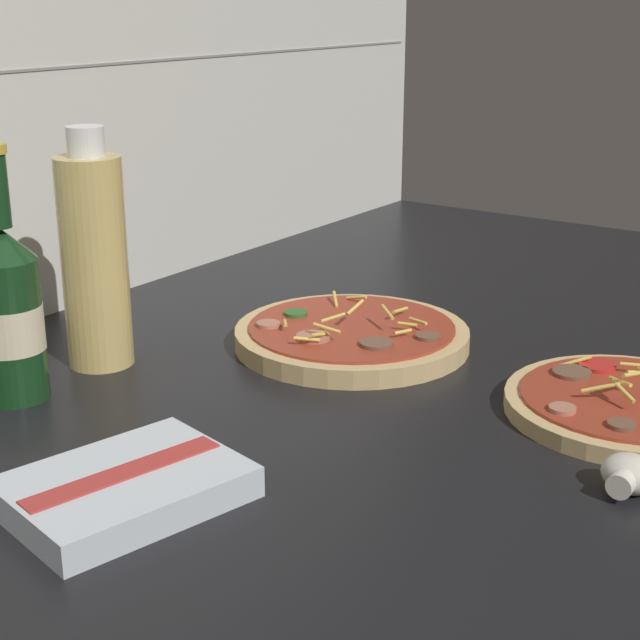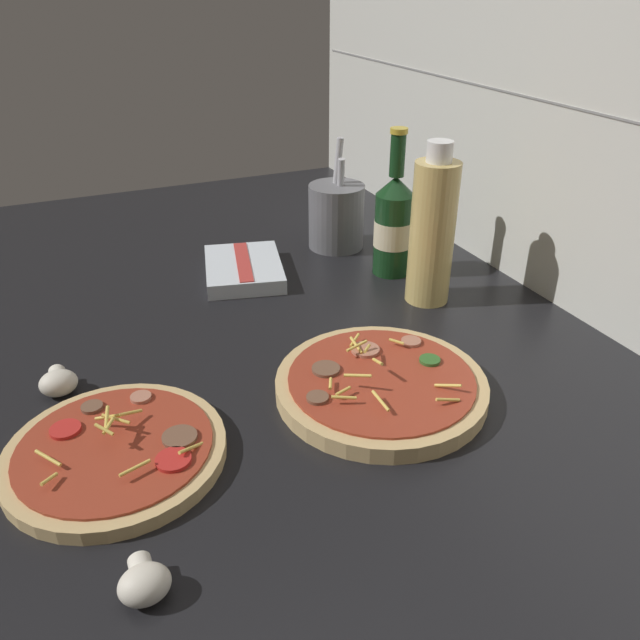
# 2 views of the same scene
# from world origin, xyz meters

# --- Properties ---
(counter_slab) EXTENTS (1.60, 0.90, 0.03)m
(counter_slab) POSITION_xyz_m (0.00, 0.00, 0.01)
(counter_slab) COLOR black
(counter_slab) RESTS_ON ground
(tile_backsplash) EXTENTS (1.60, 0.01, 0.60)m
(tile_backsplash) POSITION_xyz_m (0.00, 0.45, 0.30)
(tile_backsplash) COLOR silver
(tile_backsplash) RESTS_ON ground
(pizza_near) EXTENTS (0.22, 0.22, 0.05)m
(pizza_near) POSITION_xyz_m (0.10, -0.19, 0.03)
(pizza_near) COLOR tan
(pizza_near) RESTS_ON counter_slab
(pizza_far) EXTENTS (0.25, 0.25, 0.05)m
(pizza_far) POSITION_xyz_m (0.11, 0.10, 0.04)
(pizza_far) COLOR tan
(pizza_far) RESTS_ON counter_slab
(beer_bottle) EXTENTS (0.06, 0.06, 0.23)m
(beer_bottle) POSITION_xyz_m (-0.19, 0.28, 0.11)
(beer_bottle) COLOR #143819
(beer_bottle) RESTS_ON counter_slab
(oil_bottle) EXTENTS (0.06, 0.06, 0.24)m
(oil_bottle) POSITION_xyz_m (-0.08, 0.28, 0.13)
(oil_bottle) COLOR #D6B766
(oil_bottle) RESTS_ON counter_slab
(mushroom_right) EXTENTS (0.05, 0.04, 0.03)m
(mushroom_right) POSITION_xyz_m (-0.05, -0.24, 0.04)
(mushroom_right) COLOR white
(mushroom_right) RESTS_ON counter_slab
(dish_towel) EXTENTS (0.19, 0.15, 0.03)m
(dish_towel) POSITION_xyz_m (-0.27, 0.06, 0.04)
(dish_towel) COLOR silver
(dish_towel) RESTS_ON counter_slab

